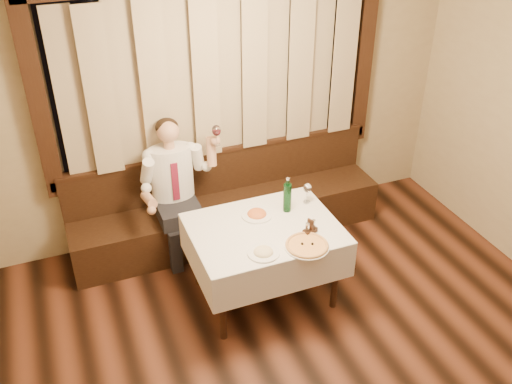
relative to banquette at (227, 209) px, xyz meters
name	(u,v)px	position (x,y,z in m)	size (l,w,h in m)	color
room	(306,197)	(0.00, -1.75, 1.19)	(5.01, 6.01, 2.81)	black
banquette	(227,209)	(0.00, 0.00, 0.00)	(3.20, 0.61, 0.94)	black
dining_table	(264,237)	(0.00, -1.02, 0.34)	(1.27, 0.97, 0.76)	black
pizza	(307,245)	(0.22, -1.40, 0.46)	(0.37, 0.37, 0.04)	white
pasta_red	(257,212)	(0.01, -0.83, 0.48)	(0.28, 0.28, 0.09)	white
pasta_cream	(263,250)	(-0.15, -1.35, 0.48)	(0.26, 0.26, 0.09)	white
green_bottle	(287,197)	(0.29, -0.85, 0.59)	(0.07, 0.07, 0.33)	#0D4019
table_wine_glass	(307,189)	(0.51, -0.80, 0.59)	(0.07, 0.07, 0.20)	white
cruet_caddy	(310,228)	(0.33, -1.23, 0.49)	(0.14, 0.10, 0.13)	black
seated_man	(175,181)	(-0.54, -0.09, 0.52)	(0.78, 0.58, 1.42)	black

